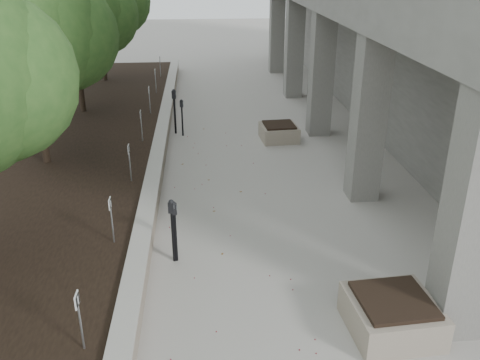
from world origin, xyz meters
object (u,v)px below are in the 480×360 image
planter_front (392,314)px  planter_back (279,132)px  parking_meter_3 (175,232)px  parking_meter_2 (173,231)px  parking_meter_5 (175,112)px  parking_meter_4 (182,118)px  crabapple_tree_4 (74,34)px  crabapple_tree_3 (31,62)px  crabapple_tree_5 (99,17)px

planter_front → planter_back: 9.44m
parking_meter_3 → planter_front: 4.26m
parking_meter_2 → parking_meter_3: parking_meter_2 is taller
parking_meter_5 → parking_meter_4: bearing=-35.6°
parking_meter_5 → crabapple_tree_4: bearing=164.8°
crabapple_tree_3 → parking_meter_5: 5.31m
crabapple_tree_5 → parking_meter_4: crabapple_tree_5 is taller
crabapple_tree_3 → crabapple_tree_5: size_ratio=1.00×
planter_back → crabapple_tree_5: bearing=131.8°
crabapple_tree_5 → parking_meter_4: bearing=-62.3°
parking_meter_2 → crabapple_tree_4: bearing=125.8°
crabapple_tree_5 → parking_meter_3: crabapple_tree_5 is taller
crabapple_tree_5 → parking_meter_2: 15.28m
crabapple_tree_4 → parking_meter_5: crabapple_tree_4 is taller
planter_back → parking_meter_4: bearing=168.1°
crabapple_tree_4 → parking_meter_3: (3.67, -9.63, -2.47)m
crabapple_tree_4 → parking_meter_5: (3.37, -1.64, -2.35)m
parking_meter_2 → parking_meter_5: parking_meter_5 is taller
crabapple_tree_4 → planter_back: crabapple_tree_4 is taller
crabapple_tree_3 → parking_meter_5: size_ratio=3.55×
parking_meter_3 → planter_back: 7.73m
parking_meter_2 → planter_front: bearing=-18.2°
crabapple_tree_4 → planter_back: (6.78, -2.57, -2.85)m
crabapple_tree_5 → planter_front: crabapple_tree_5 is taller
crabapple_tree_3 → planter_back: bearing=19.7°
parking_meter_2 → planter_front: (3.57, -2.35, -0.37)m
parking_meter_3 → parking_meter_2: bearing=-161.5°
crabapple_tree_5 → parking_meter_5: 7.81m
parking_meter_4 → crabapple_tree_4: bearing=164.0°
parking_meter_3 → planter_front: parking_meter_3 is taller
parking_meter_4 → planter_back: (3.16, -0.66, -0.36)m
crabapple_tree_5 → planter_back: size_ratio=4.70×
parking_meter_5 → planter_back: 3.57m
planter_back → parking_meter_5: bearing=164.8°
parking_meter_5 → parking_meter_2: bearing=-77.4°
parking_meter_4 → crabapple_tree_5: bearing=129.4°
crabapple_tree_5 → parking_meter_3: size_ratio=4.16×
parking_meter_3 → planter_back: parking_meter_3 is taller
parking_meter_4 → crabapple_tree_3: bearing=-127.7°
crabapple_tree_4 → planter_back: 7.79m
crabapple_tree_3 → planter_front: crabapple_tree_3 is taller
parking_meter_3 → parking_meter_5: 8.00m
planter_back → parking_meter_3: bearing=-113.8°
crabapple_tree_5 → parking_meter_4: 8.18m
parking_meter_2 → parking_meter_4: size_ratio=1.09×
crabapple_tree_4 → parking_meter_5: 4.43m
crabapple_tree_4 → crabapple_tree_5: same height
crabapple_tree_3 → parking_meter_4: crabapple_tree_3 is taller
parking_meter_5 → planter_back: bearing=-4.4°
crabapple_tree_4 → parking_meter_4: bearing=-27.7°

